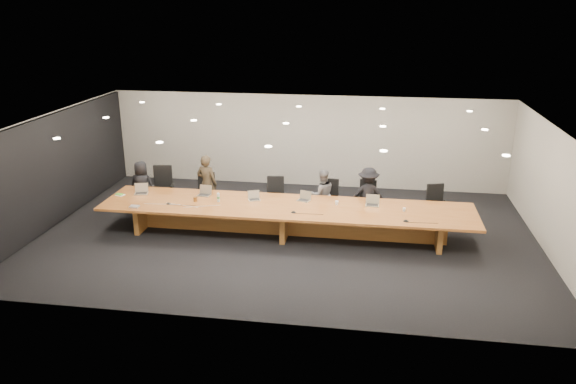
% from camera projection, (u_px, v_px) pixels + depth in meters
% --- Properties ---
extents(ground, '(12.00, 12.00, 0.00)m').
position_uv_depth(ground, '(286.00, 234.00, 13.77)').
color(ground, black).
rests_on(ground, ground).
extents(back_wall, '(12.00, 0.02, 2.80)m').
position_uv_depth(back_wall, '(306.00, 141.00, 17.06)').
color(back_wall, beige).
rests_on(back_wall, ground).
extents(left_wall_panel, '(0.08, 7.84, 2.74)m').
position_uv_depth(left_wall_panel, '(54.00, 170.00, 14.19)').
color(left_wall_panel, black).
rests_on(left_wall_panel, ground).
extents(conference_table, '(9.00, 1.80, 0.75)m').
position_uv_depth(conference_table, '(286.00, 215.00, 13.60)').
color(conference_table, brown).
rests_on(conference_table, ground).
extents(chair_far_left, '(0.70, 0.70, 1.20)m').
position_uv_depth(chair_far_left, '(162.00, 188.00, 15.30)').
color(chair_far_left, black).
rests_on(chair_far_left, ground).
extents(chair_left, '(0.58, 0.58, 1.11)m').
position_uv_depth(chair_left, '(205.00, 193.00, 15.03)').
color(chair_left, black).
rests_on(chair_left, ground).
extents(chair_mid_left, '(0.61, 0.61, 1.07)m').
position_uv_depth(chair_mid_left, '(275.00, 197.00, 14.77)').
color(chair_mid_left, black).
rests_on(chair_mid_left, ground).
extents(chair_mid_right, '(0.59, 0.59, 1.07)m').
position_uv_depth(chair_mid_right, '(329.00, 200.00, 14.59)').
color(chair_mid_right, black).
rests_on(chair_mid_right, ground).
extents(chair_right, '(0.64, 0.64, 1.05)m').
position_uv_depth(chair_right, '(366.00, 200.00, 14.58)').
color(chair_right, black).
rests_on(chair_right, ground).
extents(chair_far_right, '(0.67, 0.67, 1.06)m').
position_uv_depth(chair_far_right, '(437.00, 205.00, 14.21)').
color(chair_far_right, black).
rests_on(chair_far_right, ground).
extents(person_a, '(0.69, 0.46, 1.37)m').
position_uv_depth(person_a, '(142.00, 186.00, 15.21)').
color(person_a, black).
rests_on(person_a, ground).
extents(person_b, '(0.65, 0.50, 1.59)m').
position_uv_depth(person_b, '(207.00, 184.00, 15.03)').
color(person_b, '#30271A').
rests_on(person_b, ground).
extents(person_c, '(0.78, 0.69, 1.35)m').
position_uv_depth(person_c, '(322.00, 195.00, 14.54)').
color(person_c, slate).
rests_on(person_c, ground).
extents(person_d, '(0.97, 0.59, 1.46)m').
position_uv_depth(person_d, '(368.00, 195.00, 14.34)').
color(person_d, black).
rests_on(person_d, ground).
extents(laptop_a, '(0.38, 0.32, 0.26)m').
position_uv_depth(laptop_a, '(141.00, 189.00, 14.32)').
color(laptop_a, '#C5B097').
rests_on(laptop_a, conference_table).
extents(laptop_b, '(0.35, 0.28, 0.26)m').
position_uv_depth(laptop_b, '(204.00, 191.00, 14.20)').
color(laptop_b, tan).
rests_on(laptop_b, conference_table).
extents(laptop_c, '(0.34, 0.30, 0.23)m').
position_uv_depth(laptop_c, '(254.00, 196.00, 13.88)').
color(laptop_c, '#C5B696').
rests_on(laptop_c, conference_table).
extents(laptop_d, '(0.35, 0.30, 0.23)m').
position_uv_depth(laptop_d, '(304.00, 196.00, 13.83)').
color(laptop_d, tan).
rests_on(laptop_d, conference_table).
extents(laptop_e, '(0.33, 0.25, 0.26)m').
position_uv_depth(laptop_e, '(372.00, 201.00, 13.50)').
color(laptop_e, tan).
rests_on(laptop_e, conference_table).
extents(water_bottle, '(0.08, 0.08, 0.21)m').
position_uv_depth(water_bottle, '(218.00, 198.00, 13.78)').
color(water_bottle, silver).
rests_on(water_bottle, conference_table).
extents(amber_mug, '(0.10, 0.10, 0.11)m').
position_uv_depth(amber_mug, '(195.00, 199.00, 13.80)').
color(amber_mug, brown).
rests_on(amber_mug, conference_table).
extents(paper_cup_near, '(0.09, 0.09, 0.10)m').
position_uv_depth(paper_cup_near, '(337.00, 203.00, 13.59)').
color(paper_cup_near, white).
rests_on(paper_cup_near, conference_table).
extents(paper_cup_far, '(0.09, 0.09, 0.08)m').
position_uv_depth(paper_cup_far, '(404.00, 210.00, 13.16)').
color(paper_cup_far, silver).
rests_on(paper_cup_far, conference_table).
extents(notepad, '(0.26, 0.23, 0.01)m').
position_uv_depth(notepad, '(120.00, 195.00, 14.27)').
color(notepad, silver).
rests_on(notepad, conference_table).
extents(lime_gadget, '(0.20, 0.14, 0.03)m').
position_uv_depth(lime_gadget, '(119.00, 194.00, 14.26)').
color(lime_gadget, '#4FA82D').
rests_on(lime_gadget, notepad).
extents(av_box, '(0.22, 0.17, 0.03)m').
position_uv_depth(av_box, '(134.00, 207.00, 13.43)').
color(av_box, '#BBBCC0').
rests_on(av_box, conference_table).
extents(mic_left, '(0.12, 0.12, 0.03)m').
position_uv_depth(mic_left, '(168.00, 203.00, 13.65)').
color(mic_left, black).
rests_on(mic_left, conference_table).
extents(mic_center, '(0.15, 0.15, 0.03)m').
position_uv_depth(mic_center, '(293.00, 212.00, 13.10)').
color(mic_center, black).
rests_on(mic_center, conference_table).
extents(mic_right, '(0.14, 0.14, 0.03)m').
position_uv_depth(mic_right, '(406.00, 221.00, 12.57)').
color(mic_right, black).
rests_on(mic_right, conference_table).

